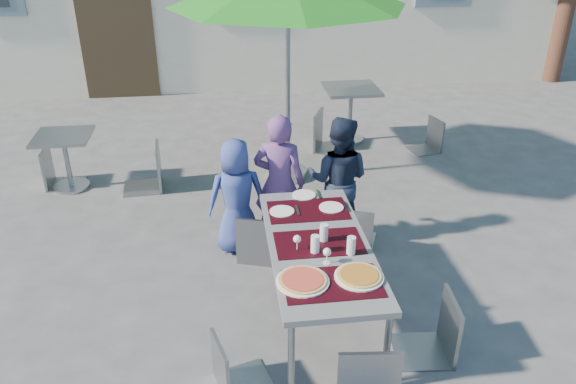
{
  "coord_description": "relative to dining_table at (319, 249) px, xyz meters",
  "views": [
    {
      "loc": [
        -0.29,
        -3.01,
        3.17
      ],
      "look_at": [
        0.32,
        1.67,
        0.77
      ],
      "focal_mm": 35.0,
      "sensor_mm": 36.0,
      "label": 1
    }
  ],
  "objects": [
    {
      "name": "dining_table",
      "position": [
        0.0,
        0.0,
        0.0
      ],
      "size": [
        0.8,
        1.85,
        0.76
      ],
      "color": "#4B4C51",
      "rests_on": "ground"
    },
    {
      "name": "pizza_near_left",
      "position": [
        -0.21,
        -0.51,
        0.07
      ],
      "size": [
        0.39,
        0.39,
        0.03
      ],
      "color": "white",
      "rests_on": "dining_table"
    },
    {
      "name": "pizza_near_right",
      "position": [
        0.21,
        -0.51,
        0.07
      ],
      "size": [
        0.36,
        0.36,
        0.03
      ],
      "color": "white",
      "rests_on": "dining_table"
    },
    {
      "name": "glassware",
      "position": [
        0.04,
        -0.11,
        0.13
      ],
      "size": [
        0.47,
        0.38,
        0.15
      ],
      "color": "silver",
      "rests_on": "dining_table"
    },
    {
      "name": "place_settings",
      "position": [
        0.0,
        0.65,
        0.06
      ],
      "size": [
        0.71,
        0.51,
        0.01
      ],
      "color": "white",
      "rests_on": "dining_table"
    },
    {
      "name": "child_0",
      "position": [
        -0.61,
        1.19,
        -0.1
      ],
      "size": [
        0.62,
        0.43,
        1.2
      ],
      "primitive_type": "imported",
      "rotation": [
        0.0,
        0.0,
        3.23
      ],
      "color": "#34438F",
      "rests_on": "ground"
    },
    {
      "name": "child_1",
      "position": [
        -0.18,
        1.21,
        0.02
      ],
      "size": [
        0.6,
        0.48,
        1.43
      ],
      "primitive_type": "imported",
      "rotation": [
        0.0,
        0.0,
        2.84
      ],
      "color": "#633B7A",
      "rests_on": "ground"
    },
    {
      "name": "child_2",
      "position": [
        0.43,
        1.28,
        -0.02
      ],
      "size": [
        0.75,
        0.61,
        1.35
      ],
      "primitive_type": "imported",
      "rotation": [
        0.0,
        0.0,
        2.74
      ],
      "color": "#1A2239",
      "rests_on": "ground"
    },
    {
      "name": "chair_0",
      "position": [
        -0.41,
        0.94,
        -0.12
      ],
      "size": [
        0.55,
        0.55,
        0.98
      ],
      "color": "gray",
      "rests_on": "ground"
    },
    {
      "name": "chair_1",
      "position": [
        -0.09,
        1.07,
        -0.11
      ],
      "size": [
        0.46,
        0.47,
        1.0
      ],
      "color": "gray",
      "rests_on": "ground"
    },
    {
      "name": "chair_2",
      "position": [
        0.6,
        1.1,
        -0.2
      ],
      "size": [
        0.49,
        0.5,
        0.85
      ],
      "color": "#90969B",
      "rests_on": "ground"
    },
    {
      "name": "chair_3",
      "position": [
        -0.74,
        -0.71,
        -0.21
      ],
      "size": [
        0.47,
        0.46,
        0.85
      ],
      "color": "gray",
      "rests_on": "ground"
    },
    {
      "name": "chair_4",
      "position": [
        0.85,
        -0.54,
        -0.13
      ],
      "size": [
        0.47,
        0.47,
        0.97
      ],
      "color": "gray",
      "rests_on": "ground"
    },
    {
      "name": "chair_5",
      "position": [
        0.16,
        -1.14,
        -0.11
      ],
      "size": [
        0.48,
        0.49,
        0.99
      ],
      "color": "gray",
      "rests_on": "ground"
    },
    {
      "name": "cafe_table_0",
      "position": [
        -2.63,
        2.88,
        -0.23
      ],
      "size": [
        0.66,
        0.66,
        0.71
      ],
      "color": "#ACAFB4",
      "rests_on": "ground"
    },
    {
      "name": "bg_chair_l_0",
      "position": [
        -2.81,
        2.97,
        -0.14
      ],
      "size": [
        0.43,
        0.42,
        0.95
      ],
      "color": "gray",
      "rests_on": "ground"
    },
    {
      "name": "bg_chair_r_0",
      "position": [
        -1.63,
        2.75,
        -0.07
      ],
      "size": [
        0.5,
        0.5,
        1.06
      ],
      "color": "gray",
      "rests_on": "ground"
    },
    {
      "name": "cafe_table_1",
      "position": [
        1.2,
        3.99,
        -0.1
      ],
      "size": [
        0.77,
        0.77,
        0.83
      ],
      "color": "#ACAFB4",
      "rests_on": "ground"
    },
    {
      "name": "bg_chair_l_1",
      "position": [
        0.78,
        3.72,
        -0.07
      ],
      "size": [
        0.62,
        0.62,
        1.06
      ],
      "color": "slate",
      "rests_on": "ground"
    },
    {
      "name": "bg_chair_r_1",
      "position": [
        2.27,
        3.49,
        -0.19
      ],
      "size": [
        0.47,
        0.47,
        0.87
      ],
      "color": "gray",
      "rests_on": "ground"
    }
  ]
}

